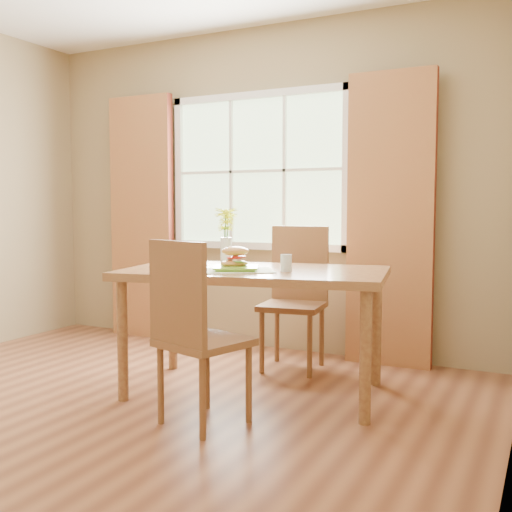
{
  "coord_description": "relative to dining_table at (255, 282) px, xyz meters",
  "views": [
    {
      "loc": [
        2.26,
        -2.68,
        1.2
      ],
      "look_at": [
        0.58,
        0.67,
        0.89
      ],
      "focal_mm": 42.0,
      "sensor_mm": 36.0,
      "label": 1
    }
  ],
  "objects": [
    {
      "name": "room",
      "position": [
        -0.55,
        -0.72,
        0.63
      ],
      "size": [
        4.24,
        3.84,
        2.74
      ],
      "color": "brown",
      "rests_on": "ground"
    },
    {
      "name": "window",
      "position": [
        -0.55,
        1.15,
        0.78
      ],
      "size": [
        1.62,
        0.06,
        1.32
      ],
      "color": "#A9CC9A",
      "rests_on": "room"
    },
    {
      "name": "curtain_left",
      "position": [
        -1.7,
        1.06,
        0.38
      ],
      "size": [
        0.65,
        0.08,
        2.2
      ],
      "primitive_type": "cube",
      "color": "maroon",
      "rests_on": "room"
    },
    {
      "name": "curtain_right",
      "position": [
        0.6,
        1.06,
        0.38
      ],
      "size": [
        0.65,
        0.08,
        2.2
      ],
      "primitive_type": "cube",
      "color": "maroon",
      "rests_on": "room"
    },
    {
      "name": "dining_table",
      "position": [
        0.0,
        0.0,
        0.0
      ],
      "size": [
        1.79,
        1.22,
        0.8
      ],
      "rotation": [
        0.0,
        0.0,
        0.19
      ],
      "color": "olive",
      "rests_on": "room"
    },
    {
      "name": "chair_near",
      "position": [
        -0.03,
        -0.71,
        -0.16
      ],
      "size": [
        0.53,
        0.53,
        1.03
      ],
      "rotation": [
        0.0,
        0.0,
        -0.29
      ],
      "color": "brown",
      "rests_on": "room"
    },
    {
      "name": "chair_far",
      "position": [
        -0.01,
        0.71,
        -0.14
      ],
      "size": [
        0.49,
        0.49,
        1.06
      ],
      "rotation": [
        0.0,
        0.0,
        0.12
      ],
      "color": "brown",
      "rests_on": "room"
    },
    {
      "name": "placemat",
      "position": [
        -0.05,
        -0.16,
        0.09
      ],
      "size": [
        0.56,
        0.53,
        0.01
      ],
      "primitive_type": "cube",
      "rotation": [
        0.0,
        0.0,
        0.61
      ],
      "color": "#E4E8C4",
      "rests_on": "dining_table"
    },
    {
      "name": "plate",
      "position": [
        -0.05,
        -0.15,
        0.1
      ],
      "size": [
        0.35,
        0.35,
        0.01
      ],
      "primitive_type": "cube",
      "rotation": [
        0.0,
        0.0,
        0.42
      ],
      "color": "#70B42D",
      "rests_on": "placemat"
    },
    {
      "name": "croissant_sandwich",
      "position": [
        -0.08,
        -0.11,
        0.17
      ],
      "size": [
        0.21,
        0.2,
        0.13
      ],
      "rotation": [
        0.0,
        0.0,
        0.7
      ],
      "color": "#CF7C46",
      "rests_on": "plate"
    },
    {
      "name": "water_glass",
      "position": [
        0.23,
        -0.03,
        0.13
      ],
      "size": [
        0.07,
        0.07,
        0.11
      ],
      "color": "silver",
      "rests_on": "dining_table"
    },
    {
      "name": "flower_vase",
      "position": [
        -0.28,
        0.13,
        0.33
      ],
      "size": [
        0.16,
        0.16,
        0.39
      ],
      "color": "silver",
      "rests_on": "dining_table"
    }
  ]
}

